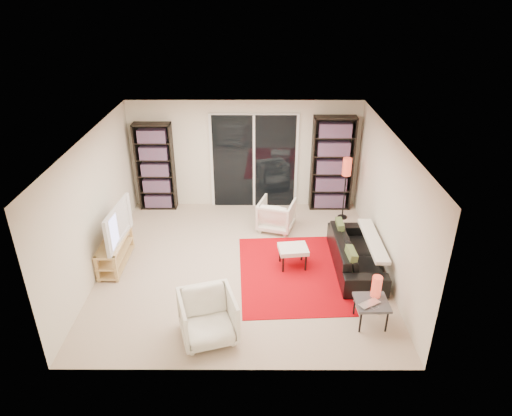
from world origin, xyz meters
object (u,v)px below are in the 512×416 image
at_px(sofa, 356,254).
at_px(floor_lamp, 346,173).
at_px(side_table, 372,304).
at_px(ottoman, 293,250).
at_px(bookshelf_left, 156,167).
at_px(bookshelf_right, 332,164).
at_px(armchair_front, 208,317).
at_px(armchair_back, 276,215).
at_px(tv_stand, 115,252).

relative_size(sofa, floor_lamp, 1.40).
relative_size(sofa, side_table, 3.87).
height_order(sofa, side_table, sofa).
bearing_deg(ottoman, bookshelf_left, 140.16).
bearing_deg(bookshelf_left, sofa, -31.14).
bearing_deg(bookshelf_right, ottoman, -112.56).
height_order(armchair_front, floor_lamp, floor_lamp).
distance_m(bookshelf_right, floor_lamp, 0.55).
bearing_deg(ottoman, armchair_front, -126.32).
distance_m(bookshelf_left, armchair_back, 2.87).
bearing_deg(armchair_front, bookshelf_right, 44.09).
height_order(ottoman, floor_lamp, floor_lamp).
bearing_deg(armchair_back, sofa, 151.17).
bearing_deg(bookshelf_right, side_table, -89.07).
xyz_separation_m(bookshelf_right, tv_stand, (-4.18, -2.32, -0.79)).
bearing_deg(floor_lamp, armchair_back, -161.86).
bearing_deg(ottoman, sofa, -0.95).
height_order(armchair_back, floor_lamp, floor_lamp).
bearing_deg(bookshelf_left, bookshelf_right, -0.00).
bearing_deg(ottoman, armchair_back, 99.87).
xyz_separation_m(bookshelf_left, sofa, (3.98, -2.40, -0.69)).
bearing_deg(tv_stand, side_table, -20.37).
distance_m(armchair_back, floor_lamp, 1.69).
height_order(bookshelf_left, armchair_back, bookshelf_left).
distance_m(bookshelf_left, floor_lamp, 4.10).
bearing_deg(side_table, ottoman, 124.91).
relative_size(bookshelf_left, tv_stand, 1.67).
distance_m(sofa, armchair_front, 3.05).
bearing_deg(bookshelf_right, armchair_back, -141.43).
bearing_deg(tv_stand, floor_lamp, 22.39).
bearing_deg(floor_lamp, side_table, -92.66).
xyz_separation_m(tv_stand, armchair_back, (2.95, 1.34, 0.06)).
bearing_deg(side_table, armchair_back, 114.03).
bearing_deg(armchair_back, tv_stand, 41.70).
relative_size(tv_stand, ottoman, 2.11).
distance_m(bookshelf_right, tv_stand, 4.85).
xyz_separation_m(tv_stand, ottoman, (3.19, -0.06, 0.08)).
relative_size(tv_stand, side_table, 2.35).
height_order(armchair_front, side_table, armchair_front).
xyz_separation_m(armchair_back, side_table, (1.30, -2.91, 0.04)).
xyz_separation_m(bookshelf_left, bookshelf_right, (3.85, -0.00, 0.07)).
height_order(tv_stand, floor_lamp, floor_lamp).
xyz_separation_m(armchair_front, floor_lamp, (2.55, 3.70, 0.69)).
distance_m(armchair_front, ottoman, 2.26).
distance_m(bookshelf_left, tv_stand, 2.45).
bearing_deg(ottoman, floor_lamp, 57.17).
height_order(tv_stand, side_table, tv_stand).
distance_m(tv_stand, side_table, 4.53).
bearing_deg(floor_lamp, bookshelf_right, 113.49).
xyz_separation_m(armchair_front, side_table, (2.39, 0.31, -0.00)).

